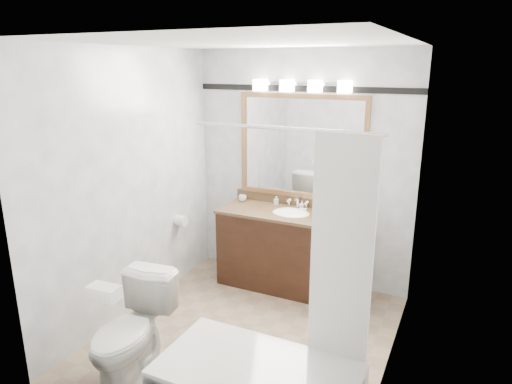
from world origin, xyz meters
TOP-DOWN VIEW (x-y plane):
  - room at (0.00, 0.00)m, footprint 2.42×2.62m
  - vanity at (0.00, 1.02)m, footprint 1.53×0.58m
  - mirror at (0.00, 1.28)m, footprint 1.40×0.04m
  - vanity_light_bar at (0.00, 1.23)m, footprint 1.02×0.14m
  - accent_stripe at (0.00, 1.29)m, footprint 2.40×0.01m
  - tp_roll at (-1.14, 0.66)m, footprint 0.11×0.12m
  - toilet at (-0.54, -0.89)m, footprint 0.53×0.82m
  - tissue_box at (-0.54, -1.12)m, footprint 0.23×0.13m
  - coffee_maker at (0.51, 1.00)m, footprint 0.17×0.20m
  - cup_left at (-0.65, 1.17)m, footprint 0.11×0.11m
  - soap_bottle_a at (-0.25, 1.21)m, footprint 0.04×0.05m
  - soap_bottle_b at (0.04, 1.22)m, footprint 0.08×0.08m
  - soap_bar at (0.09, 1.13)m, footprint 0.08×0.06m

SIDE VIEW (x-z plane):
  - toilet at x=-0.54m, z-range 0.00..0.79m
  - vanity at x=0.00m, z-range -0.04..0.93m
  - tp_roll at x=-1.14m, z-range 0.64..0.76m
  - tissue_box at x=-0.54m, z-range 0.79..0.88m
  - soap_bar at x=0.09m, z-range 0.85..0.87m
  - cup_left at x=-0.65m, z-range 0.85..0.92m
  - soap_bottle_b at x=0.04m, z-range 0.85..0.92m
  - soap_bottle_a at x=-0.25m, z-range 0.85..0.94m
  - coffee_maker at x=0.51m, z-range 0.85..1.17m
  - room at x=0.00m, z-range -0.01..2.51m
  - mirror at x=0.00m, z-range 0.95..2.05m
  - accent_stripe at x=0.00m, z-range 2.07..2.13m
  - vanity_light_bar at x=0.00m, z-range 2.07..2.19m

